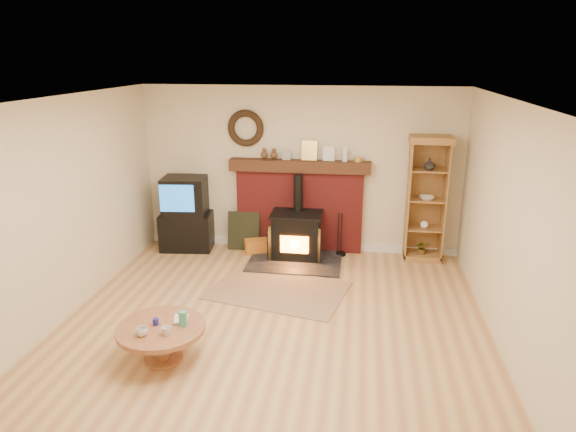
% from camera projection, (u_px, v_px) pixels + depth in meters
% --- Properties ---
extents(ground, '(5.50, 5.50, 0.00)m').
position_uv_depth(ground, '(271.00, 333.00, 5.87)').
color(ground, '#B07A49').
rests_on(ground, ground).
extents(room_shell, '(5.02, 5.52, 2.61)m').
position_uv_depth(room_shell, '(269.00, 185.00, 5.45)').
color(room_shell, beige).
rests_on(room_shell, ground).
extents(chimney_breast, '(2.20, 0.22, 1.78)m').
position_uv_depth(chimney_breast, '(299.00, 202.00, 8.15)').
color(chimney_breast, maroon).
rests_on(chimney_breast, ground).
extents(wood_stove, '(1.40, 1.00, 1.29)m').
position_uv_depth(wood_stove, '(296.00, 237.00, 7.91)').
color(wood_stove, black).
rests_on(wood_stove, ground).
extents(area_rug, '(1.98, 1.56, 0.01)m').
position_uv_depth(area_rug, '(278.00, 290.00, 6.91)').
color(area_rug, brown).
rests_on(area_rug, ground).
extents(tv_unit, '(0.87, 0.65, 1.19)m').
position_uv_depth(tv_unit, '(186.00, 215.00, 8.28)').
color(tv_unit, black).
rests_on(tv_unit, ground).
extents(curio_cabinet, '(0.62, 0.44, 1.92)m').
position_uv_depth(curio_cabinet, '(426.00, 199.00, 7.73)').
color(curio_cabinet, brown).
rests_on(curio_cabinet, ground).
extents(firelog_box, '(0.42, 0.34, 0.23)m').
position_uv_depth(firelog_box, '(257.00, 246.00, 8.19)').
color(firelog_box, gold).
rests_on(firelog_box, ground).
extents(leaning_painting, '(0.52, 0.14, 0.62)m').
position_uv_depth(leaning_painting, '(244.00, 231.00, 8.31)').
color(leaning_painting, black).
rests_on(leaning_painting, ground).
extents(fire_tools, '(0.16, 0.16, 0.70)m').
position_uv_depth(fire_tools, '(340.00, 249.00, 8.11)').
color(fire_tools, black).
rests_on(fire_tools, ground).
extents(coffee_table, '(0.91, 0.91, 0.55)m').
position_uv_depth(coffee_table, '(161.00, 333.00, 5.26)').
color(coffee_table, brown).
rests_on(coffee_table, ground).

